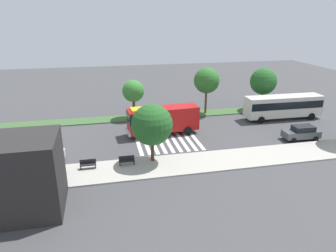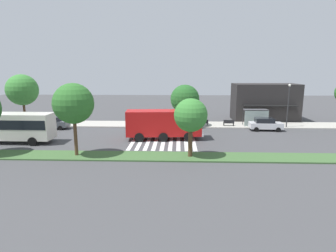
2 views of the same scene
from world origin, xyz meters
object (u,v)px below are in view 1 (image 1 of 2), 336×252
Objects in this scene: bench_west_of_shelter at (127,160)px; median_tree_far_west at (263,81)px; bench_near_shelter at (88,164)px; sidewalk_tree_west at (152,125)px; median_tree_center at (133,91)px; fire_truck at (161,119)px; transit_bus at (283,105)px; parked_car_west at (302,133)px; bus_stop_shelter at (44,156)px; parked_car_mid at (42,155)px; median_tree_west at (207,81)px.

median_tree_far_west is at bearing -146.53° from bench_west_of_shelter.
sidewalk_tree_west is (-6.63, -0.34, 3.56)m from bench_near_shelter.
median_tree_center is at bearing -89.15° from sidewalk_tree_west.
transit_bus is at bearing -177.38° from fire_truck.
bus_stop_shelter reaches higher than parked_car_west.
bench_west_of_shelter is (21.93, 2.54, -0.32)m from parked_car_west.
median_tree_far_west reaches higher than transit_bus.
median_tree_center is (-11.09, -12.88, 3.26)m from parked_car_mid.
sidewalk_tree_west reaches higher than parked_car_west.
fire_truck is at bearing 40.39° from median_tree_west.
median_tree_far_west is 0.94× the size of median_tree_west.
median_tree_center reaches higher than bench_near_shelter.
parked_car_west is 2.84× the size of bench_near_shelter.
fire_truck reaches higher than parked_car_mid.
fire_truck is at bearing 109.84° from median_tree_center.
bus_stop_shelter is at bearing 107.67° from parked_car_mid.
median_tree_far_west is at bearing 100.30° from transit_bus.
median_tree_center is (19.40, -12.88, 3.26)m from parked_car_west.
median_tree_center is at bearing -74.64° from fire_truck.
parked_car_west is 30.49m from parked_car_mid.
sidewalk_tree_west is (2.42, 7.75, 2.08)m from fire_truck.
bench_west_of_shelter is at bearing 80.68° from median_tree_center.
bus_stop_shelter is at bearing 35.40° from median_tree_west.
fire_truck is 5.91× the size of bench_near_shelter.
parked_car_mid is at bearing 17.53° from fire_truck.
median_tree_far_west is 20.80m from median_tree_center.
median_tree_far_west is at bearing -94.22° from parked_car_west.
median_tree_center is (21.62, -4.96, 2.09)m from transit_bus.
parked_car_west is 0.39× the size of transit_bus.
fire_truck is 1.42× the size of median_tree_far_west.
parked_car_west is at bearing -173.46° from sidewalk_tree_west.
bench_west_of_shelter is at bearing 179.84° from bus_stop_shelter.
median_tree_far_west is (-23.32, -15.42, 4.11)m from bench_west_of_shelter.
parked_car_mid is at bearing -16.50° from bench_west_of_shelter.
median_tree_west is 1.25× the size of median_tree_center.
fire_truck is 1.33× the size of median_tree_west.
bench_west_of_shelter is at bearing -155.83° from transit_bus.
parked_car_mid is 17.31m from median_tree_center.
sidewalk_tree_west is (-10.63, -0.32, 2.26)m from bus_stop_shelter.
bus_stop_shelter is 34.90m from median_tree_far_west.
bench_west_of_shelter is at bearing 52.93° from fire_truck.
sidewalk_tree_west is at bearing -153.94° from transit_bus.
sidewalk_tree_west reaches higher than median_tree_center.
bus_stop_shelter is (32.03, 10.44, -0.19)m from transit_bus.
sidewalk_tree_west is 18.71m from median_tree_west.
fire_truck is 1.54× the size of sidewalk_tree_west.
median_tree_west reaches higher than bench_west_of_shelter.
median_tree_west is 11.30m from median_tree_center.
parked_car_west reaches higher than bench_west_of_shelter.
transit_bus is 23.76m from sidewalk_tree_west.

